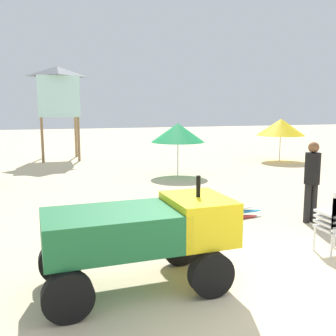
% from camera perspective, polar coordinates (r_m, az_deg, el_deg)
% --- Properties ---
extents(ground, '(80.00, 80.00, 0.00)m').
position_cam_1_polar(ground, '(5.62, 14.09, -17.06)').
color(ground, beige).
extents(utility_cart, '(2.59, 1.35, 1.50)m').
position_cam_1_polar(utility_cart, '(5.29, -3.73, -9.29)').
color(utility_cart, '#1E6B38').
rests_on(utility_cart, ground).
extents(surfboard_pile, '(2.58, 0.72, 0.24)m').
position_cam_1_polar(surfboard_pile, '(8.54, 6.19, -6.80)').
color(surfboard_pile, red).
rests_on(surfboard_pile, ground).
extents(lifeguard_near_right, '(0.32, 0.32, 1.72)m').
position_cam_1_polar(lifeguard_near_right, '(8.71, 20.32, -1.18)').
color(lifeguard_near_right, black).
rests_on(lifeguard_near_right, ground).
extents(lifeguard_tower, '(1.98, 1.98, 4.23)m').
position_cam_1_polar(lifeguard_tower, '(18.70, -15.80, 10.70)').
color(lifeguard_tower, olive).
rests_on(lifeguard_tower, ground).
extents(beach_umbrella_mid, '(1.92, 1.92, 1.86)m').
position_cam_1_polar(beach_umbrella_mid, '(13.85, 1.46, 5.19)').
color(beach_umbrella_mid, beige).
rests_on(beach_umbrella_mid, ground).
extents(beach_umbrella_far, '(2.13, 2.13, 1.90)m').
position_cam_1_polar(beach_umbrella_far, '(18.33, 16.18, 5.77)').
color(beach_umbrella_far, beige).
rests_on(beach_umbrella_far, ground).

